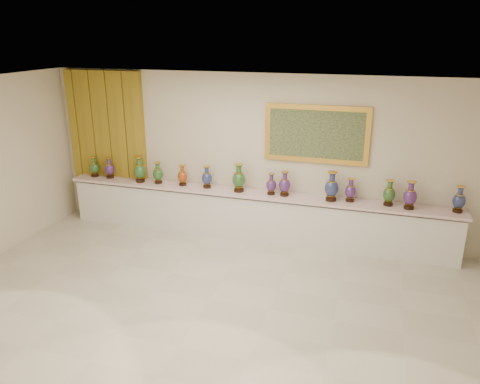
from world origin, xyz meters
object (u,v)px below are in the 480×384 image
(vase_0, at_px, (94,168))
(vase_1, at_px, (109,169))
(counter, at_px, (252,216))
(vase_2, at_px, (140,171))

(vase_0, xyz_separation_m, vase_1, (0.35, 0.00, 0.00))
(counter, bearing_deg, vase_1, 179.87)
(vase_0, height_order, vase_1, vase_1)
(counter, height_order, vase_2, vase_2)
(counter, relative_size, vase_1, 17.65)
(counter, height_order, vase_1, vase_1)
(counter, relative_size, vase_0, 17.84)
(counter, height_order, vase_0, vase_0)
(counter, xyz_separation_m, vase_2, (-2.24, -0.06, 0.69))
(vase_2, bearing_deg, vase_1, 174.93)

